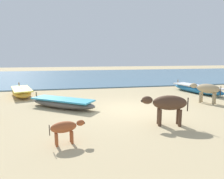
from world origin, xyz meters
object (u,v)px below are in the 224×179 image
cow_adult_dark (168,104)px  fishing_boat_1 (197,89)px  calf_near_rust (65,128)px  fishing_boat_2 (62,103)px  cow_second_adult_dun (207,89)px  fishing_boat_0 (22,92)px

cow_adult_dark → fishing_boat_1: bearing=-117.7°
cow_adult_dark → calf_near_rust: 3.66m
fishing_boat_1 → fishing_boat_2: (-8.74, -2.28, -0.03)m
fishing_boat_1 → calf_near_rust: 10.68m
fishing_boat_1 → cow_second_adult_dun: (-1.34, -2.76, 0.46)m
fishing_boat_1 → cow_second_adult_dun: cow_second_adult_dun is taller
fishing_boat_2 → cow_second_adult_dun: bearing=-147.4°
fishing_boat_2 → calf_near_rust: size_ratio=3.41×
calf_near_rust → cow_second_adult_dun: cow_second_adult_dun is taller
cow_adult_dark → fishing_boat_0: bearing=-32.6°
cow_adult_dark → calf_near_rust: bearing=28.2°
cow_adult_dark → calf_near_rust: size_ratio=1.65×
fishing_boat_2 → cow_second_adult_dun: 7.42m
fishing_boat_2 → cow_adult_dark: bearing=175.1°
fishing_boat_2 → cow_second_adult_dun: cow_second_adult_dun is taller
calf_near_rust → cow_second_adult_dun: size_ratio=0.70×
fishing_boat_2 → fishing_boat_0: bearing=-17.1°
fishing_boat_1 → cow_adult_dark: size_ratio=2.53×
fishing_boat_1 → fishing_boat_2: bearing=92.0°
cow_adult_dark → cow_second_adult_dun: (3.64, 2.80, -0.04)m
fishing_boat_1 → fishing_boat_2: 9.03m
fishing_boat_1 → calf_near_rust: size_ratio=4.16×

